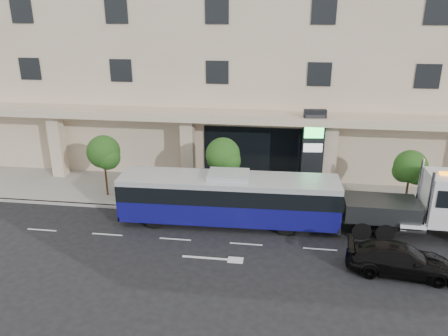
# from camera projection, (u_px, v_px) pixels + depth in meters

# --- Properties ---
(ground) EXTENTS (120.00, 120.00, 0.00)m
(ground) POSITION_uv_depth(u_px,v_px,m) (248.00, 231.00, 25.40)
(ground) COLOR black
(ground) RESTS_ON ground
(sidewalk) EXTENTS (120.00, 6.00, 0.15)m
(sidewalk) POSITION_uv_depth(u_px,v_px,m) (254.00, 196.00, 30.02)
(sidewalk) COLOR gray
(sidewalk) RESTS_ON ground
(curb) EXTENTS (120.00, 0.30, 0.15)m
(curb) POSITION_uv_depth(u_px,v_px,m) (251.00, 215.00, 27.23)
(curb) COLOR gray
(curb) RESTS_ON ground
(convention_center) EXTENTS (60.00, 17.60, 20.00)m
(convention_center) POSITION_uv_depth(u_px,v_px,m) (266.00, 37.00, 36.31)
(convention_center) COLOR #BBA68C
(convention_center) RESTS_ON ground
(tree_left) EXTENTS (2.27, 2.20, 4.22)m
(tree_left) POSITION_uv_depth(u_px,v_px,m) (104.00, 154.00, 28.94)
(tree_left) COLOR #422B19
(tree_left) RESTS_ON sidewalk
(tree_mid) EXTENTS (2.28, 2.20, 4.38)m
(tree_mid) POSITION_uv_depth(u_px,v_px,m) (223.00, 157.00, 27.87)
(tree_mid) COLOR #422B19
(tree_mid) RESTS_ON sidewalk
(tree_right) EXTENTS (2.10, 2.00, 4.04)m
(tree_right) POSITION_uv_depth(u_px,v_px,m) (411.00, 169.00, 26.48)
(tree_right) COLOR #422B19
(tree_right) RESTS_ON sidewalk
(city_bus) EXTENTS (12.95, 3.04, 3.26)m
(city_bus) POSITION_uv_depth(u_px,v_px,m) (228.00, 198.00, 25.83)
(city_bus) COLOR black
(city_bus) RESTS_ON ground
(tow_truck) EXTENTS (9.30, 2.48, 4.24)m
(tow_truck) POSITION_uv_depth(u_px,v_px,m) (426.00, 207.00, 24.38)
(tow_truck) COLOR #2D3033
(tow_truck) RESTS_ON ground
(black_sedan) EXTENTS (5.28, 2.57, 1.48)m
(black_sedan) POSITION_uv_depth(u_px,v_px,m) (400.00, 259.00, 21.17)
(black_sedan) COLOR black
(black_sedan) RESTS_ON ground
(signage_pylon) EXTENTS (1.50, 0.68, 5.84)m
(signage_pylon) POSITION_uv_depth(u_px,v_px,m) (312.00, 151.00, 29.43)
(signage_pylon) COLOR black
(signage_pylon) RESTS_ON sidewalk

